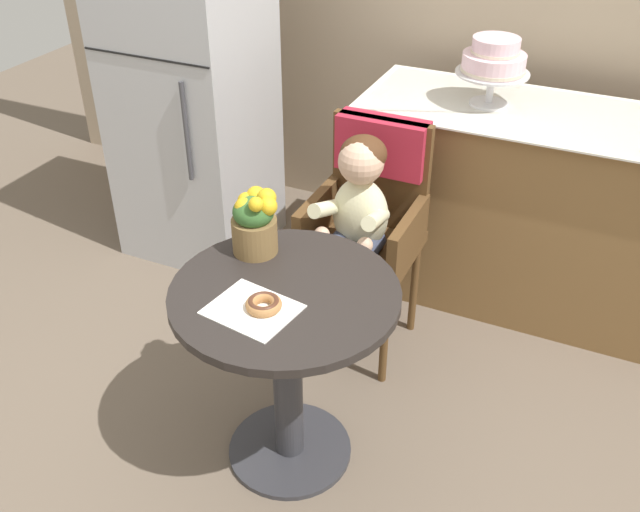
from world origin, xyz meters
The scene contains 10 objects.
ground_plane centered at (0.00, 0.00, 0.00)m, with size 8.00×8.00×0.00m, color #6B5B4C.
cafe_table centered at (0.00, 0.00, 0.51)m, with size 0.72×0.72×0.72m.
wicker_chair centered at (-0.01, 0.76, 0.64)m, with size 0.42×0.45×0.95m.
seated_child centered at (-0.01, 0.61, 0.68)m, with size 0.27×0.32×0.73m.
paper_napkin centered at (-0.04, -0.13, 0.72)m, with size 0.25×0.21×0.00m, color white.
donut_front centered at (-0.01, -0.11, 0.74)m, with size 0.11×0.11×0.04m.
flower_vase centered at (-0.19, 0.16, 0.84)m, with size 0.16×0.15×0.23m.
display_counter centered at (0.55, 1.30, 0.45)m, with size 1.56×0.62×0.90m.
tiered_cake_stand centered at (0.29, 1.30, 1.08)m, with size 0.30×0.30×0.28m.
refrigerator centered at (-1.05, 1.10, 0.85)m, with size 0.64×0.63×1.70m.
Camera 1 is at (0.84, -1.56, 2.02)m, focal length 40.26 mm.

